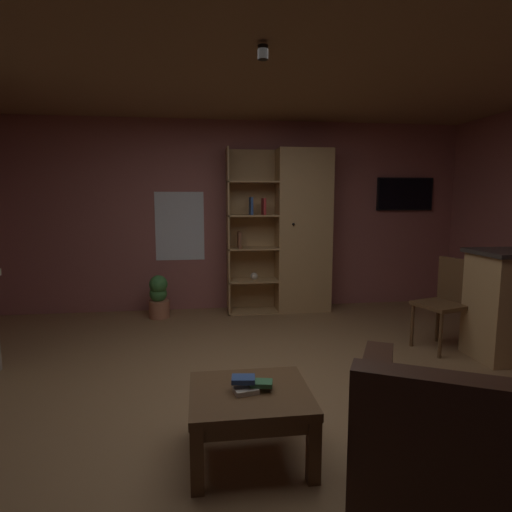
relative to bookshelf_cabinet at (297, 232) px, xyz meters
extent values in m
cube|color=olive|center=(-0.84, -2.51, -1.08)|extent=(6.42, 5.50, 0.02)
cube|color=#9E5B56|center=(-0.84, 0.27, 0.20)|extent=(6.54, 0.06, 2.55)
cube|color=#8E6B47|center=(-0.84, -2.51, 1.49)|extent=(6.42, 5.50, 0.02)
cube|color=white|center=(-1.55, 0.24, 0.07)|extent=(0.65, 0.01, 0.92)
cube|color=tan|center=(0.09, -0.01, 0.01)|extent=(0.71, 0.38, 2.16)
cube|color=tan|center=(-0.60, 0.17, 0.01)|extent=(0.66, 0.02, 2.16)
cube|color=tan|center=(-0.92, -0.01, 0.01)|extent=(0.02, 0.38, 2.16)
sphere|color=black|center=(-0.09, -0.21, 0.12)|extent=(0.04, 0.04, 0.04)
cube|color=tan|center=(-0.60, -0.01, -1.06)|extent=(0.66, 0.38, 0.02)
cube|color=tan|center=(-0.60, -0.01, -0.64)|extent=(0.66, 0.38, 0.02)
cube|color=tan|center=(-0.60, -0.01, -0.21)|extent=(0.66, 0.38, 0.02)
cube|color=tan|center=(-0.60, -0.01, 0.22)|extent=(0.66, 0.38, 0.02)
cube|color=tan|center=(-0.60, -0.01, 0.66)|extent=(0.66, 0.38, 0.02)
cube|color=#2D4C8C|center=(-0.62, -0.06, 0.35)|extent=(0.03, 0.23, 0.23)
cube|color=#B22D2D|center=(-0.46, -0.06, 0.34)|extent=(0.03, 0.23, 0.21)
cube|color=brown|center=(-0.78, -0.06, -0.09)|extent=(0.04, 0.23, 0.21)
sphere|color=beige|center=(-0.57, -0.01, -0.59)|extent=(0.10, 0.10, 0.10)
cube|color=#382116|center=(-0.44, -3.60, -0.74)|extent=(0.54, 0.86, 0.67)
cube|color=brown|center=(-0.17, -3.87, -0.56)|extent=(0.44, 0.45, 0.35)
cube|color=tan|center=(-0.05, -3.87, -0.55)|extent=(0.44, 0.32, 0.38)
cube|color=brown|center=(-1.02, -3.20, -0.69)|extent=(0.70, 0.63, 0.05)
cube|color=brown|center=(-1.02, -3.20, -0.75)|extent=(0.63, 0.57, 0.08)
cube|color=brown|center=(-1.33, -3.47, -0.89)|extent=(0.07, 0.07, 0.36)
cube|color=brown|center=(-0.71, -3.47, -0.89)|extent=(0.07, 0.07, 0.36)
cube|color=brown|center=(-1.33, -2.92, -0.89)|extent=(0.07, 0.07, 0.36)
cube|color=brown|center=(-0.71, -2.92, -0.89)|extent=(0.07, 0.07, 0.36)
cube|color=beige|center=(-1.05, -3.22, -0.65)|extent=(0.15, 0.12, 0.03)
cube|color=#387247|center=(-0.95, -3.20, -0.62)|extent=(0.14, 0.11, 0.03)
cube|color=#2D4C8C|center=(-1.06, -3.19, -0.59)|extent=(0.15, 0.11, 0.03)
cube|color=brown|center=(1.09, -1.68, -0.61)|extent=(0.52, 0.52, 0.04)
cube|color=brown|center=(1.27, -1.62, -0.37)|extent=(0.16, 0.39, 0.44)
cylinder|color=brown|center=(0.86, -1.56, -0.84)|extent=(0.04, 0.04, 0.46)
cylinder|color=brown|center=(0.97, -1.90, -0.84)|extent=(0.04, 0.04, 0.46)
cylinder|color=brown|center=(1.21, -1.45, -0.84)|extent=(0.04, 0.04, 0.46)
cylinder|color=brown|center=(1.31, -1.80, -0.84)|extent=(0.04, 0.04, 0.46)
cylinder|color=#B77051|center=(-1.82, -0.13, -0.96)|extent=(0.26, 0.26, 0.22)
sphere|color=#3D7F3D|center=(-1.83, -0.11, -0.76)|extent=(0.22, 0.22, 0.22)
sphere|color=#3D7F3D|center=(-1.82, -0.14, -0.64)|extent=(0.23, 0.23, 0.23)
cube|color=black|center=(1.62, 0.21, 0.50)|extent=(0.82, 0.05, 0.46)
cube|color=black|center=(1.62, 0.19, 0.50)|extent=(0.78, 0.01, 0.42)
cylinder|color=black|center=(-0.85, -2.58, 1.41)|extent=(0.07, 0.07, 0.09)
camera|label=1|loc=(-1.30, -5.50, 0.45)|focal=29.56mm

